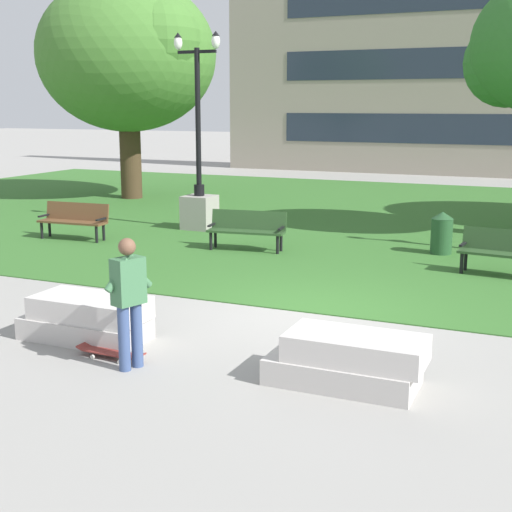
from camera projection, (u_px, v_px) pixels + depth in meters
name	position (u px, v px, depth m)	size (l,w,h in m)	color
ground_plane	(306.00, 313.00, 11.62)	(140.00, 140.00, 0.00)	gray
grass_lawn	(422.00, 222.00, 20.59)	(40.00, 20.00, 0.02)	#336628
concrete_block_center	(88.00, 319.00, 10.27)	(1.83, 0.90, 0.64)	#BCB7B2
concrete_block_left	(348.00, 361.00, 8.59)	(1.89, 0.90, 0.64)	#BCB7B2
person_skateboarder	(129.00, 296.00, 8.99)	(0.43, 0.57, 1.71)	#384C7A
skateboard	(111.00, 353.00, 9.51)	(1.03, 0.27, 0.14)	maroon
park_bench_near_left	(247.00, 228.00, 16.48)	(1.85, 0.76, 0.90)	#284723
park_bench_near_right	(74.00, 218.00, 17.81)	(1.83, 0.63, 0.90)	brown
park_bench_far_left	(507.00, 250.00, 13.98)	(1.85, 0.73, 0.90)	#284723
lamp_post_left	(199.00, 191.00, 19.17)	(1.32, 0.80, 5.15)	gray
tree_near_right	(125.00, 57.00, 24.78)	(6.51, 6.20, 7.63)	#42301E
trash_bin	(442.00, 233.00, 16.05)	(0.49, 0.49, 0.96)	#234C28
building_facade_distant	(491.00, 22.00, 32.13)	(25.71, 1.03, 14.00)	gray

